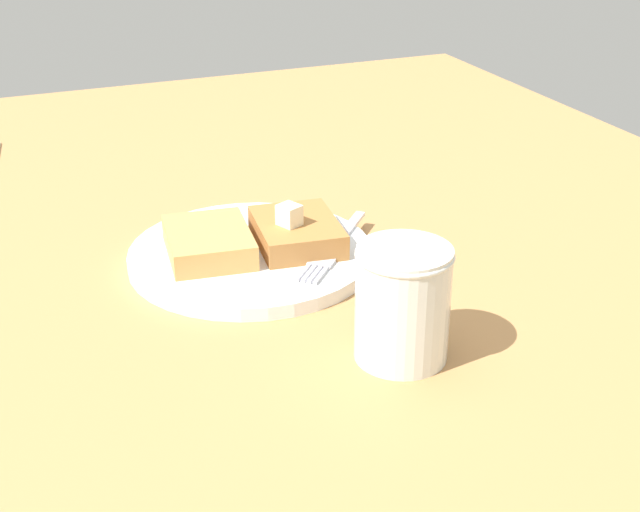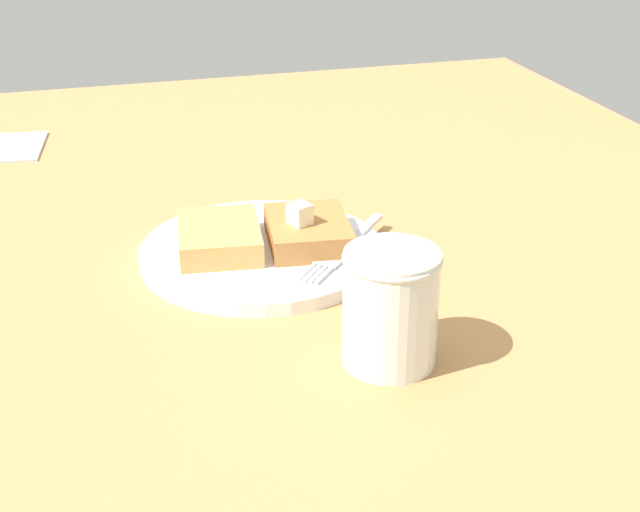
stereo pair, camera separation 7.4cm
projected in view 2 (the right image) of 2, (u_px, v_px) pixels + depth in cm
name	position (u px, v px, depth cm)	size (l,w,h in cm)	color
table_surface	(244.00, 235.00, 91.29)	(116.94, 116.94, 2.52)	#AD7B48
plate	(264.00, 251.00, 83.26)	(22.65, 22.65, 1.27)	white
toast_slice_left	(308.00, 231.00, 83.10)	(7.39, 9.53, 2.34)	#A66C36
toast_slice_middle	(219.00, 237.00, 81.92)	(7.39, 9.53, 2.34)	tan
butter_pat_primary	(300.00, 214.00, 81.42)	(1.93, 1.74, 1.93)	#F8EFCA
fork	(341.00, 250.00, 81.72)	(11.74, 12.88, 0.36)	silver
syrup_jar	(390.00, 313.00, 65.87)	(7.33, 7.33, 9.04)	#491D06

